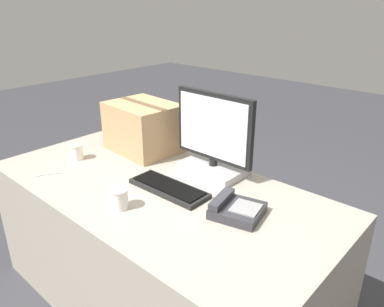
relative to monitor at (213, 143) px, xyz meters
name	(u,v)px	position (x,y,z in m)	size (l,w,h in m)	color
ground_plane	(162,299)	(-0.10, -0.31, -0.89)	(12.00, 12.00, 0.00)	#38383D
office_desk	(160,246)	(-0.10, -0.31, -0.53)	(1.80, 0.90, 0.72)	#A89E8E
monitor	(213,143)	(0.00, 0.00, 0.00)	(0.47, 0.23, 0.43)	#B7B7B7
keyboard	(169,188)	(-0.03, -0.30, -0.15)	(0.42, 0.16, 0.03)	black
desk_phone	(236,209)	(0.34, -0.26, -0.14)	(0.24, 0.24, 0.07)	#2D2D33
paper_cup_left	(77,152)	(-0.69, -0.39, -0.12)	(0.07, 0.07, 0.09)	white
paper_cup_right	(119,199)	(-0.07, -0.57, -0.12)	(0.08, 0.08, 0.09)	white
spoon	(44,175)	(-0.63, -0.63, -0.16)	(0.10, 0.15, 0.00)	#B2B2B7
cardboard_box	(143,127)	(-0.51, -0.03, -0.02)	(0.43, 0.35, 0.29)	tan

